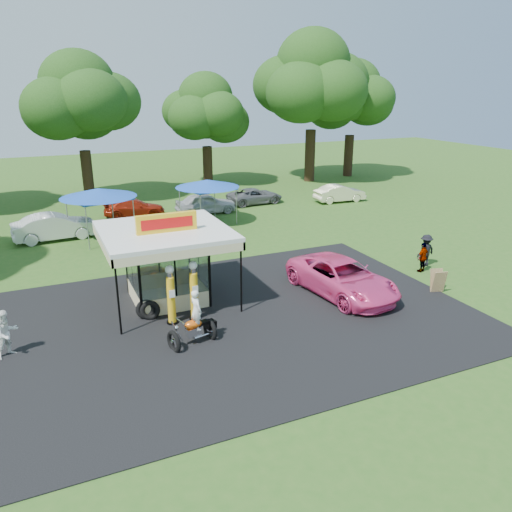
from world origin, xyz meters
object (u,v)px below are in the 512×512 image
(pink_sedan, at_px, (342,278))
(gas_pump_left, at_px, (171,296))
(kiosk_car, at_px, (157,274))
(bg_car_d, at_px, (255,196))
(a_frame_sign, at_px, (438,281))
(spectator_east_a, at_px, (426,250))
(bg_car_c, at_px, (206,203))
(bg_car_b, at_px, (134,208))
(spectator_east_b, at_px, (423,257))
(gas_station_kiosk, at_px, (166,263))
(gas_pump_right, at_px, (194,292))
(tent_west, at_px, (98,193))
(bg_car_e, at_px, (340,193))
(tent_east, at_px, (207,184))
(motorcycle, at_px, (195,322))
(spectator_west, at_px, (7,333))
(bg_car_a, at_px, (55,227))

(pink_sedan, bearing_deg, gas_pump_left, 171.64)
(kiosk_car, distance_m, bg_car_d, 18.23)
(a_frame_sign, height_order, bg_car_d, bg_car_d)
(spectator_east_a, bearing_deg, bg_car_c, -72.35)
(a_frame_sign, height_order, bg_car_b, bg_car_b)
(spectator_east_b, bearing_deg, gas_pump_left, -14.67)
(gas_station_kiosk, xyz_separation_m, spectator_east_b, (13.10, -1.82, -0.99))
(bg_car_b, bearing_deg, gas_pump_right, -172.57)
(kiosk_car, xyz_separation_m, pink_sedan, (7.59, -4.83, 0.34))
(gas_pump_left, xyz_separation_m, tent_west, (-0.92, 13.50, 1.73))
(bg_car_e, distance_m, tent_east, 12.66)
(kiosk_car, bearing_deg, gas_station_kiosk, -180.00)
(gas_pump_right, height_order, pink_sedan, gas_pump_right)
(gas_station_kiosk, xyz_separation_m, gas_pump_right, (0.51, -2.40, -0.55))
(motorcycle, bearing_deg, gas_pump_left, 87.25)
(gas_station_kiosk, xyz_separation_m, motorcycle, (-0.07, -4.35, -0.91))
(pink_sedan, relative_size, spectator_west, 3.32)
(pink_sedan, bearing_deg, gas_pump_right, 171.42)
(gas_pump_left, height_order, tent_west, tent_west)
(bg_car_c, bearing_deg, bg_car_d, -71.44)
(bg_car_d, bearing_deg, pink_sedan, 165.10)
(gas_pump_right, relative_size, bg_car_c, 0.56)
(spectator_west, bearing_deg, tent_west, 36.18)
(a_frame_sign, relative_size, pink_sedan, 0.19)
(gas_station_kiosk, xyz_separation_m, bg_car_e, (18.36, 14.09, -1.07))
(bg_car_a, bearing_deg, spectator_east_a, -131.80)
(gas_station_kiosk, xyz_separation_m, pink_sedan, (7.59, -2.62, -0.96))
(gas_pump_left, relative_size, pink_sedan, 0.43)
(tent_east, bearing_deg, bg_car_b, 136.75)
(bg_car_a, bearing_deg, tent_east, -96.10)
(spectator_west, height_order, bg_car_a, spectator_west)
(spectator_east_a, bearing_deg, kiosk_car, -19.83)
(gas_pump_left, bearing_deg, bg_car_c, 67.18)
(bg_car_d, bearing_deg, gas_pump_right, 146.39)
(bg_car_c, xyz_separation_m, bg_car_d, (4.75, 1.46, -0.14))
(gas_pump_left, xyz_separation_m, a_frame_sign, (12.31, -1.87, -0.66))
(a_frame_sign, bearing_deg, kiosk_car, 167.93)
(gas_pump_left, relative_size, bg_car_e, 0.59)
(bg_car_e, bearing_deg, pink_sedan, 150.46)
(bg_car_c, bearing_deg, bg_car_b, 77.09)
(pink_sedan, bearing_deg, bg_car_d, 71.39)
(kiosk_car, bearing_deg, bg_car_a, 22.23)
(spectator_east_a, bearing_deg, a_frame_sign, 50.76)
(bg_car_a, bearing_deg, bg_car_e, -90.32)
(motorcycle, distance_m, kiosk_car, 6.56)
(bg_car_a, xyz_separation_m, tent_east, (10.12, -0.17, 1.98))
(a_frame_sign, height_order, spectator_east_a, spectator_east_a)
(gas_station_kiosk, bearing_deg, tent_east, 63.33)
(motorcycle, xyz_separation_m, spectator_east_a, (13.95, 3.19, 0.01))
(motorcycle, distance_m, spectator_east_a, 14.31)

